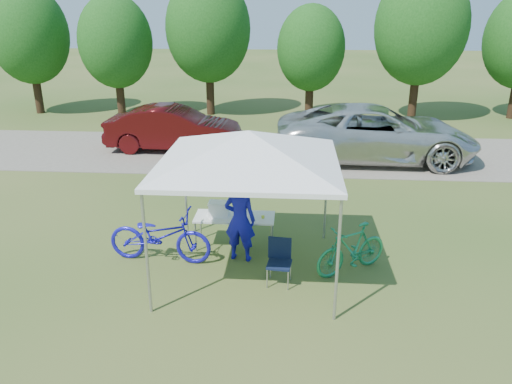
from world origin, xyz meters
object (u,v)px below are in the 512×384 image
Objects in this scene: sedan at (174,128)px; folding_chair at (279,257)px; folding_table at (235,218)px; cooler at (219,209)px; minivan at (376,133)px; cyclist at (240,220)px; bike_blue at (160,236)px; bike_green at (352,249)px.

folding_chair is at bearing -155.34° from sedan.
sedan is (-2.90, 7.18, 0.14)m from folding_table.
folding_chair is 1.91m from cooler.
minivan is at bearing -95.60° from sedan.
cyclist reaches higher than cooler.
cooler is at bearing -50.64° from bike_blue.
bike_blue is 1.28× the size of bike_green.
sedan reaches higher than folding_table.
bike_green is 7.57m from minivan.
cyclist is 0.37× the size of sedan.
minivan is 1.38× the size of sedan.
minivan is (1.54, 7.40, 0.42)m from bike_green.
folding_table is 0.38m from cooler.
folding_chair is 0.49× the size of cyclist.
folding_chair is 2.44m from bike_blue.
bike_green is (1.34, 0.45, -0.01)m from folding_chair.
cyclist is (-0.80, 0.80, 0.36)m from folding_chair.
folding_table is at bearing -57.30° from bike_blue.
folding_table is 0.36× the size of sedan.
minivan is 6.78m from sedan.
bike_blue is (-1.07, -0.74, -0.29)m from cooler.
folding_chair is 9.38m from sedan.
cooler is 0.21× the size of bike_blue.
cooler is at bearing -142.69° from bike_green.
cooler is 1.33m from bike_blue.
folding_chair is at bearing -100.19° from bike_blue.
sedan is (-1.52, 7.92, 0.24)m from bike_blue.
folding_chair reaches higher than folding_table.
bike_blue is 8.92m from minivan.
folding_chair is 8.37m from minivan.
minivan reaches higher than folding_table.
bike_green is (2.30, -0.92, -0.15)m from folding_table.
bike_blue is at bearing -151.97° from folding_table.
bike_blue is at bearing 16.88° from cyclist.
bike_blue reaches higher than bike_green.
folding_table is at bearing 150.36° from minivan.
cyclist reaches higher than bike_green.
sedan is at bearing 112.03° from folding_table.
sedan is at bearing 85.11° from minivan.
folding_table is 1.58m from bike_blue.
cyclist is at bearing -132.92° from bike_green.
minivan reaches higher than cyclist.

